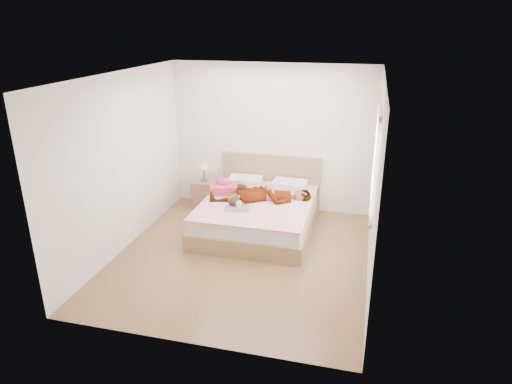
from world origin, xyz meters
TOP-DOWN VIEW (x-y plane):
  - ground at (0.00, 0.00)m, footprint 4.00×4.00m
  - woman at (0.03, 1.06)m, footprint 1.77×0.99m
  - hair at (-0.54, 1.51)m, footprint 0.57×0.64m
  - phone at (-0.47, 1.46)m, footprint 0.07×0.11m
  - room_shell at (1.77, 0.30)m, footprint 4.00×4.00m
  - bed at (0.00, 1.04)m, footprint 1.80×2.08m
  - towel at (-0.65, 1.18)m, footprint 0.54×0.47m
  - magazine at (-0.24, 0.54)m, footprint 0.46×0.34m
  - coffee_mug at (-0.21, 0.60)m, footprint 0.14×0.11m
  - plush_toy at (-0.30, 0.67)m, footprint 0.18×0.26m
  - nightstand at (-1.17, 1.65)m, footprint 0.46×0.41m

SIDE VIEW (x-z plane):
  - ground at x=0.00m, z-range 0.00..0.00m
  - bed at x=0.00m, z-range -0.22..0.78m
  - nightstand at x=-1.17m, z-range -0.15..0.76m
  - magazine at x=-0.24m, z-range 0.51..0.53m
  - hair at x=-0.54m, z-range 0.51..0.59m
  - coffee_mug at x=-0.21m, z-range 0.51..0.61m
  - plush_toy at x=-0.30m, z-range 0.51..0.66m
  - towel at x=-0.65m, z-range 0.49..0.73m
  - woman at x=0.03m, z-range 0.51..0.74m
  - phone at x=-0.47m, z-range 0.68..0.73m
  - room_shell at x=1.77m, z-range -0.50..3.50m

